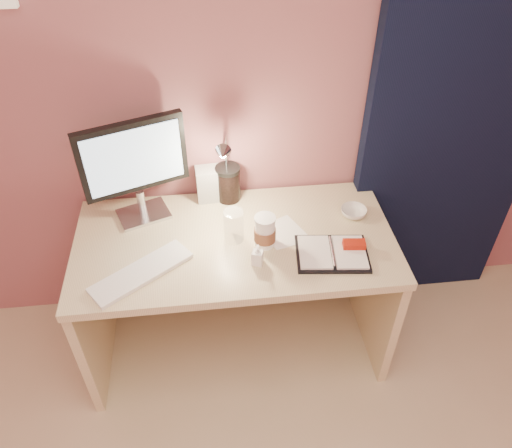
{
  "coord_description": "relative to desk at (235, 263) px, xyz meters",
  "views": [
    {
      "loc": [
        -0.09,
        -0.23,
        2.2
      ],
      "look_at": [
        0.09,
        1.33,
        0.85
      ],
      "focal_mm": 35.0,
      "sensor_mm": 36.0,
      "label": 1
    }
  ],
  "objects": [
    {
      "name": "lotion_bottle",
      "position": [
        0.08,
        -0.23,
        0.27
      ],
      "size": [
        0.06,
        0.06,
        0.1
      ],
      "primitive_type": "imported",
      "rotation": [
        0.0,
        0.0,
        -0.35
      ],
      "color": "white",
      "rests_on": "desk"
    },
    {
      "name": "product_box",
      "position": [
        -0.1,
        0.23,
        0.31
      ],
      "size": [
        0.12,
        0.1,
        0.17
      ],
      "primitive_type": "cube",
      "rotation": [
        0.0,
        0.0,
        0.07
      ],
      "color": "silver",
      "rests_on": "desk"
    },
    {
      "name": "bowl",
      "position": [
        0.56,
        0.02,
        0.24
      ],
      "size": [
        0.15,
        0.15,
        0.04
      ],
      "primitive_type": "imported",
      "rotation": [
        0.0,
        0.0,
        -0.32
      ],
      "color": "silver",
      "rests_on": "desk"
    },
    {
      "name": "paper_a",
      "position": [
        0.22,
        -0.08,
        0.23
      ],
      "size": [
        0.17,
        0.17,
        0.0
      ],
      "primitive_type": "cube",
      "rotation": [
        0.0,
        0.0,
        0.26
      ],
      "color": "white",
      "rests_on": "desk"
    },
    {
      "name": "desk",
      "position": [
        0.0,
        0.0,
        0.0
      ],
      "size": [
        1.4,
        0.7,
        0.73
      ],
      "color": "beige",
      "rests_on": "ground"
    },
    {
      "name": "paper_c",
      "position": [
        0.21,
        -0.05,
        0.23
      ],
      "size": [
        0.22,
        0.22,
        0.0
      ],
      "primitive_type": "cube",
      "rotation": [
        0.0,
        0.0,
        0.43
      ],
      "color": "white",
      "rests_on": "desk"
    },
    {
      "name": "monitor",
      "position": [
        -0.4,
        0.13,
        0.52
      ],
      "size": [
        0.44,
        0.23,
        0.49
      ],
      "rotation": [
        0.0,
        0.0,
        0.35
      ],
      "color": "silver",
      "rests_on": "desk"
    },
    {
      "name": "dark_jar",
      "position": [
        -0.0,
        0.22,
        0.31
      ],
      "size": [
        0.11,
        0.11,
        0.16
      ],
      "primitive_type": "cylinder",
      "color": "black",
      "rests_on": "desk"
    },
    {
      "name": "desk_lamp",
      "position": [
        0.0,
        0.14,
        0.46
      ],
      "size": [
        0.1,
        0.23,
        0.38
      ],
      "rotation": [
        0.0,
        0.0,
        -0.13
      ],
      "color": "silver",
      "rests_on": "desk"
    },
    {
      "name": "keyboard",
      "position": [
        -0.39,
        -0.24,
        0.23
      ],
      "size": [
        0.42,
        0.35,
        0.02
      ],
      "primitive_type": "cube",
      "rotation": [
        0.0,
        0.0,
        0.62
      ],
      "color": "white",
      "rests_on": "desk"
    },
    {
      "name": "planner",
      "position": [
        0.41,
        -0.22,
        0.24
      ],
      "size": [
        0.32,
        0.26,
        0.05
      ],
      "rotation": [
        0.0,
        0.0,
        -0.11
      ],
      "color": "black",
      "rests_on": "desk"
    },
    {
      "name": "coffee_cup",
      "position": [
        0.13,
        -0.12,
        0.3
      ],
      "size": [
        0.09,
        0.09,
        0.15
      ],
      "color": "white",
      "rests_on": "desk"
    },
    {
      "name": "room",
      "position": [
        0.95,
        0.24,
        0.63
      ],
      "size": [
        3.5,
        3.5,
        3.5
      ],
      "color": "#C6B28E",
      "rests_on": "ground"
    },
    {
      "name": "clear_cup",
      "position": [
        -0.0,
        -0.07,
        0.3
      ],
      "size": [
        0.09,
        0.09,
        0.15
      ],
      "primitive_type": "cylinder",
      "color": "white",
      "rests_on": "desk"
    }
  ]
}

